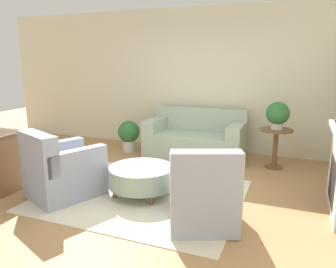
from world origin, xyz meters
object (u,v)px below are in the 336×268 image
at_px(armchair_left, 61,172).
at_px(side_table, 276,142).
at_px(ottoman_table, 141,176).
at_px(potted_plant_floor, 129,134).
at_px(potted_plant_on_side_table, 278,114).
at_px(armchair_right, 202,194).
at_px(couch, 196,139).

distance_m(armchair_left, side_table, 3.44).
distance_m(ottoman_table, potted_plant_floor, 2.23).
bearing_deg(armchair_left, side_table, 43.02).
distance_m(potted_plant_on_side_table, potted_plant_floor, 2.85).
xyz_separation_m(side_table, potted_plant_on_side_table, (0.00, -0.00, 0.46)).
xyz_separation_m(armchair_right, side_table, (0.59, 2.35, 0.11)).
distance_m(couch, potted_plant_floor, 1.35).
height_order(armchair_left, side_table, armchair_left).
xyz_separation_m(armchair_left, armchair_right, (1.93, 0.00, 0.00)).
distance_m(armchair_right, ottoman_table, 1.10).
xyz_separation_m(armchair_left, potted_plant_on_side_table, (2.51, 2.35, 0.57)).
relative_size(side_table, potted_plant_floor, 1.09).
bearing_deg(potted_plant_floor, ottoman_table, -56.96).
bearing_deg(potted_plant_floor, armchair_right, -46.74).
distance_m(armchair_left, potted_plant_on_side_table, 3.49).
distance_m(couch, armchair_left, 2.73).
distance_m(couch, side_table, 1.47).
bearing_deg(side_table, armchair_left, -136.98).
bearing_deg(armchair_left, ottoman_table, 26.78).
xyz_separation_m(armchair_left, potted_plant_floor, (-0.28, 2.34, 0.01)).
distance_m(armchair_right, side_table, 2.42).
bearing_deg(ottoman_table, side_table, 49.92).
relative_size(potted_plant_on_side_table, potted_plant_floor, 0.74).
bearing_deg(couch, ottoman_table, -93.51).
height_order(armchair_right, potted_plant_on_side_table, potted_plant_on_side_table).
bearing_deg(armchair_left, armchair_right, 0.00).
bearing_deg(potted_plant_on_side_table, armchair_left, -136.98).
relative_size(armchair_left, armchair_right, 1.00).
height_order(armchair_left, potted_plant_floor, armchair_left).
relative_size(couch, potted_plant_on_side_table, 3.97).
relative_size(armchair_left, side_table, 1.61).
height_order(couch, potted_plant_on_side_table, potted_plant_on_side_table).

